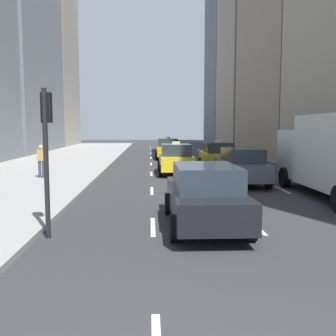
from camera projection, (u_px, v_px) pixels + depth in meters
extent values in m
cube|color=#9E9E99|center=(60.00, 162.00, 29.17)|extent=(8.00, 66.00, 0.15)
cube|color=white|center=(153.00, 227.00, 10.61)|extent=(0.12, 2.00, 0.01)
cube|color=white|center=(152.00, 191.00, 16.57)|extent=(0.12, 2.00, 0.01)
cube|color=white|center=(151.00, 174.00, 22.53)|extent=(0.12, 2.00, 0.01)
cube|color=white|center=(151.00, 164.00, 28.49)|extent=(0.12, 2.00, 0.01)
cube|color=white|center=(151.00, 158.00, 34.45)|extent=(0.12, 2.00, 0.01)
cube|color=white|center=(151.00, 153.00, 40.41)|extent=(0.12, 2.00, 0.01)
cube|color=white|center=(151.00, 150.00, 46.37)|extent=(0.12, 2.00, 0.01)
cube|color=white|center=(151.00, 147.00, 52.33)|extent=(0.12, 2.00, 0.01)
cube|color=white|center=(255.00, 225.00, 10.73)|extent=(0.12, 2.00, 0.01)
cube|color=white|center=(218.00, 190.00, 16.69)|extent=(0.12, 2.00, 0.01)
cube|color=white|center=(200.00, 174.00, 22.66)|extent=(0.12, 2.00, 0.01)
cube|color=white|center=(189.00, 164.00, 28.62)|extent=(0.12, 2.00, 0.01)
cube|color=white|center=(183.00, 158.00, 34.58)|extent=(0.12, 2.00, 0.01)
cube|color=white|center=(178.00, 153.00, 40.54)|extent=(0.12, 2.00, 0.01)
cube|color=white|center=(174.00, 150.00, 46.50)|extent=(0.12, 2.00, 0.01)
cube|color=white|center=(171.00, 147.00, 52.46)|extent=(0.12, 2.00, 0.01)
cube|color=white|center=(282.00, 190.00, 16.82)|extent=(0.12, 2.00, 0.01)
cube|color=white|center=(248.00, 173.00, 22.78)|extent=(0.12, 2.00, 0.01)
cube|color=white|center=(227.00, 164.00, 28.74)|extent=(0.12, 2.00, 0.01)
cube|color=white|center=(214.00, 157.00, 34.71)|extent=(0.12, 2.00, 0.01)
cube|color=white|center=(205.00, 153.00, 40.67)|extent=(0.12, 2.00, 0.01)
cube|color=white|center=(198.00, 150.00, 46.63)|extent=(0.12, 2.00, 0.01)
cube|color=white|center=(192.00, 147.00, 52.59)|extent=(0.12, 2.00, 0.01)
cube|color=#A89E89|center=(49.00, 27.00, 53.62)|extent=(6.00, 11.07, 32.48)
cube|color=gray|center=(249.00, 36.00, 48.51)|extent=(6.00, 11.81, 27.84)
cube|color=slate|center=(229.00, 54.00, 60.66)|extent=(6.00, 11.90, 27.71)
cube|color=yellow|center=(217.00, 158.00, 24.91)|extent=(1.80, 4.40, 0.76)
cube|color=#28333D|center=(218.00, 147.00, 24.57)|extent=(1.58, 2.29, 0.64)
cube|color=#F2E599|center=(218.00, 141.00, 24.53)|extent=(0.44, 0.20, 0.14)
cylinder|color=black|center=(200.00, 162.00, 26.26)|extent=(0.22, 0.66, 0.66)
cylinder|color=black|center=(227.00, 162.00, 26.35)|extent=(0.22, 0.66, 0.66)
cylinder|color=black|center=(206.00, 166.00, 23.55)|extent=(0.22, 0.66, 0.66)
cylinder|color=black|center=(236.00, 166.00, 23.63)|extent=(0.22, 0.66, 0.66)
cube|color=yellow|center=(167.00, 151.00, 33.09)|extent=(1.80, 4.40, 0.76)
cube|color=#28333D|center=(168.00, 142.00, 32.76)|extent=(1.58, 2.29, 0.64)
cube|color=#F2E599|center=(168.00, 138.00, 32.72)|extent=(0.44, 0.20, 0.14)
cylinder|color=black|center=(157.00, 154.00, 34.45)|extent=(0.22, 0.66, 0.66)
cylinder|color=black|center=(177.00, 154.00, 34.53)|extent=(0.22, 0.66, 0.66)
cylinder|color=black|center=(157.00, 156.00, 31.74)|extent=(0.22, 0.66, 0.66)
cylinder|color=black|center=(179.00, 156.00, 31.82)|extent=(0.22, 0.66, 0.66)
cube|color=yellow|center=(176.00, 162.00, 22.53)|extent=(1.80, 4.40, 0.76)
cube|color=#28333D|center=(176.00, 150.00, 22.19)|extent=(1.58, 2.29, 0.64)
cube|color=#F2E599|center=(176.00, 143.00, 22.15)|extent=(0.44, 0.20, 0.14)
cylinder|color=black|center=(159.00, 166.00, 23.88)|extent=(0.22, 0.66, 0.66)
cylinder|color=black|center=(189.00, 166.00, 23.97)|extent=(0.22, 0.66, 0.66)
cylinder|color=black|center=(161.00, 171.00, 21.17)|extent=(0.22, 0.66, 0.66)
cylinder|color=black|center=(194.00, 171.00, 21.25)|extent=(0.22, 0.66, 0.66)
cube|color=#565B66|center=(241.00, 169.00, 18.49)|extent=(1.80, 4.62, 0.74)
cube|color=#28333D|center=(242.00, 155.00, 18.14)|extent=(1.58, 2.40, 0.64)
cylinder|color=black|center=(217.00, 174.00, 19.91)|extent=(0.22, 0.66, 0.66)
cylinder|color=black|center=(252.00, 173.00, 19.99)|extent=(0.22, 0.66, 0.66)
cylinder|color=black|center=(228.00, 181.00, 17.06)|extent=(0.22, 0.66, 0.66)
cylinder|color=black|center=(268.00, 181.00, 17.15)|extent=(0.22, 0.66, 0.66)
cube|color=black|center=(204.00, 201.00, 10.66)|extent=(1.80, 4.81, 0.72)
cube|color=#28333D|center=(206.00, 177.00, 10.31)|extent=(1.58, 2.50, 0.64)
cylinder|color=black|center=(169.00, 204.00, 12.14)|extent=(0.22, 0.66, 0.66)
cylinder|color=black|center=(226.00, 203.00, 12.22)|extent=(0.22, 0.66, 0.66)
cylinder|color=black|center=(175.00, 228.00, 9.18)|extent=(0.22, 0.66, 0.66)
cylinder|color=black|center=(251.00, 227.00, 9.26)|extent=(0.22, 0.66, 0.66)
cube|color=silver|center=(309.00, 154.00, 17.49)|extent=(2.10, 2.40, 2.10)
cube|color=#28333D|center=(299.00, 146.00, 18.60)|extent=(1.90, 0.10, 0.90)
cylinder|color=black|center=(285.00, 177.00, 17.55)|extent=(0.28, 0.90, 0.90)
cylinder|color=black|center=(331.00, 177.00, 17.65)|extent=(0.28, 0.90, 0.90)
cylinder|color=#383D51|center=(40.00, 169.00, 19.69)|extent=(0.14, 0.14, 0.86)
cylinder|color=#383D51|center=(43.00, 169.00, 19.70)|extent=(0.14, 0.14, 0.86)
cube|color=#B78C47|center=(41.00, 155.00, 19.62)|extent=(0.36, 0.22, 0.56)
sphere|color=beige|center=(41.00, 147.00, 19.58)|extent=(0.22, 0.22, 0.22)
cylinder|color=black|center=(46.00, 164.00, 9.37)|extent=(0.12, 0.12, 3.60)
cube|color=black|center=(46.00, 108.00, 9.41)|extent=(0.24, 0.20, 0.72)
sphere|color=red|center=(47.00, 98.00, 9.50)|extent=(0.14, 0.14, 0.14)
sphere|color=#4C3F14|center=(48.00, 108.00, 9.52)|extent=(0.14, 0.14, 0.14)
sphere|color=#198C2D|center=(48.00, 117.00, 9.54)|extent=(0.14, 0.14, 0.14)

